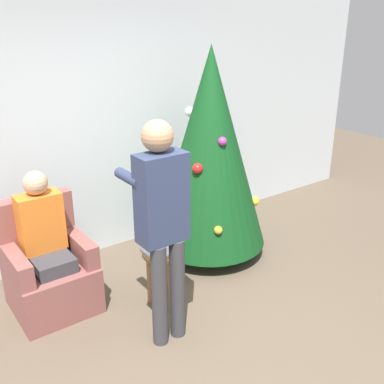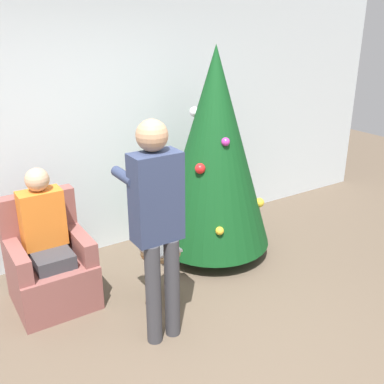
# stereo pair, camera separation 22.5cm
# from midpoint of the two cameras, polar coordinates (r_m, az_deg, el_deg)

# --- Properties ---
(ground_plane) EXTENTS (14.00, 14.00, 0.00)m
(ground_plane) POSITION_cam_midpoint_polar(r_m,az_deg,el_deg) (3.52, 5.45, -21.37)
(ground_plane) COLOR brown
(wall_back) EXTENTS (8.00, 0.06, 2.70)m
(wall_back) POSITION_cam_midpoint_polar(r_m,az_deg,el_deg) (4.66, -11.18, 8.05)
(wall_back) COLOR silver
(wall_back) RESTS_ON ground_plane
(christmas_tree) EXTENTS (1.19, 1.19, 2.16)m
(christmas_tree) POSITION_cam_midpoint_polar(r_m,az_deg,el_deg) (4.52, 4.28, 5.39)
(christmas_tree) COLOR brown
(christmas_tree) RESTS_ON ground_plane
(armchair) EXTENTS (0.66, 0.68, 0.96)m
(armchair) POSITION_cam_midpoint_polar(r_m,az_deg,el_deg) (4.17, -16.12, -9.11)
(armchair) COLOR brown
(armchair) RESTS_ON ground_plane
(person_seated) EXTENTS (0.36, 0.46, 1.23)m
(person_seated) POSITION_cam_midpoint_polar(r_m,az_deg,el_deg) (3.99, -16.49, -5.07)
(person_seated) COLOR #38383D
(person_seated) RESTS_ON ground_plane
(person_standing) EXTENTS (0.39, 0.57, 1.74)m
(person_standing) POSITION_cam_midpoint_polar(r_m,az_deg,el_deg) (3.27, -2.50, -3.03)
(person_standing) COLOR #38383D
(person_standing) RESTS_ON ground_plane
(side_stool) EXTENTS (0.35, 0.35, 0.51)m
(side_stool) POSITION_cam_midpoint_polar(r_m,az_deg,el_deg) (3.95, -2.33, -8.74)
(side_stool) COLOR #A37547
(side_stool) RESTS_ON ground_plane
(laptop) EXTENTS (0.30, 0.24, 0.02)m
(laptop) POSITION_cam_midpoint_polar(r_m,az_deg,el_deg) (3.90, -2.36, -7.33)
(laptop) COLOR silver
(laptop) RESTS_ON side_stool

